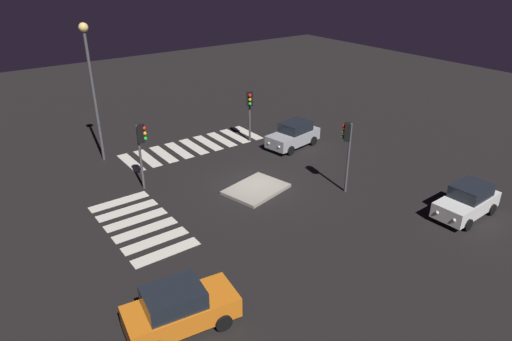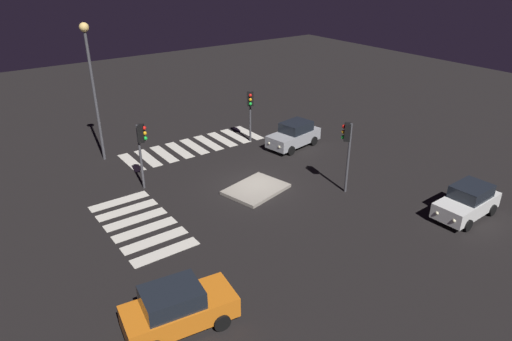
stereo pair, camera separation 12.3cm
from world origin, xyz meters
TOP-DOWN VIEW (x-y plane):
  - ground_plane at (0.00, 0.00)m, footprint 80.00×80.00m
  - traffic_island at (0.32, 0.45)m, footprint 3.83×3.21m
  - car_white at (-6.76, 8.95)m, footprint 3.93×1.95m
  - car_silver at (-5.68, -3.36)m, footprint 4.19×2.38m
  - car_orange at (8.67, 7.32)m, footprint 4.18×2.30m
  - traffic_light_south at (-3.71, -5.83)m, footprint 0.54×0.53m
  - traffic_light_west at (-3.60, 3.40)m, footprint 0.53×0.54m
  - traffic_light_east at (5.23, -3.50)m, footprint 0.53×0.54m
  - street_lamp at (5.82, -8.95)m, footprint 0.56×0.56m
  - crosswalk_near at (0.00, -7.42)m, footprint 9.90×3.20m
  - crosswalk_side at (7.11, -0.00)m, footprint 3.20×6.45m

SIDE VIEW (x-z plane):
  - ground_plane at x=0.00m, z-range 0.00..0.00m
  - crosswalk_near at x=0.00m, z-range 0.00..0.02m
  - crosswalk_side at x=7.11m, z-range 0.00..0.02m
  - traffic_island at x=0.32m, z-range 0.00..0.18m
  - car_white at x=-6.76m, z-range -0.02..1.67m
  - car_silver at x=-5.68m, z-range -0.02..1.73m
  - car_orange at x=8.67m, z-range -0.02..1.74m
  - traffic_light_south at x=-3.71m, z-range 0.95..4.62m
  - traffic_light_east at x=5.23m, z-range 0.99..4.82m
  - traffic_light_west at x=-3.60m, z-range 1.05..5.11m
  - street_lamp at x=5.82m, z-range 1.47..10.10m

